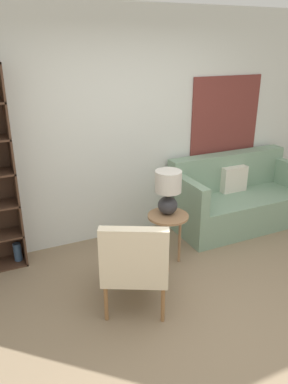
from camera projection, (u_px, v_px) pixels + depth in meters
name	position (u px, v px, depth m)	size (l,w,h in m)	color
ground_plane	(214.00, 332.00, 3.19)	(14.00, 14.00, 0.00)	#847056
wall_back	(124.00, 128.00, 4.41)	(6.40, 0.08, 2.70)	silver
armchair	(135.00, 260.00, 3.28)	(0.81, 0.83, 0.90)	olive
couch	(236.00, 199.00, 4.99)	(1.75, 0.80, 0.92)	gray
side_table	(168.00, 222.00, 4.04)	(0.44, 0.44, 0.57)	#99704C
table_lamp	(168.00, 189.00, 3.94)	(0.28, 0.28, 0.49)	#2D2D33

